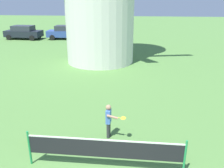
{
  "coord_description": "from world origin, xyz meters",
  "views": [
    {
      "loc": [
        0.54,
        -3.12,
        4.67
      ],
      "look_at": [
        -0.24,
        4.38,
        1.88
      ],
      "focal_mm": 37.89,
      "sensor_mm": 36.0,
      "label": 1
    }
  ],
  "objects_px": {
    "player_far": "(109,119)",
    "parked_car_black": "(24,32)",
    "stray_ball": "(31,138)",
    "tennis_net": "(105,149)",
    "parked_car_blue": "(67,32)"
  },
  "relations": [
    {
      "from": "player_far",
      "to": "parked_car_blue",
      "type": "bearing_deg",
      "value": 110.06
    },
    {
      "from": "parked_car_blue",
      "to": "tennis_net",
      "type": "bearing_deg",
      "value": -71.23
    },
    {
      "from": "tennis_net",
      "to": "parked_car_black",
      "type": "height_order",
      "value": "parked_car_black"
    },
    {
      "from": "player_far",
      "to": "stray_ball",
      "type": "relative_size",
      "value": 4.98
    },
    {
      "from": "tennis_net",
      "to": "player_far",
      "type": "distance_m",
      "value": 1.67
    },
    {
      "from": "parked_car_black",
      "to": "player_far",
      "type": "bearing_deg",
      "value": -57.72
    },
    {
      "from": "tennis_net",
      "to": "parked_car_blue",
      "type": "bearing_deg",
      "value": 108.77
    },
    {
      "from": "player_far",
      "to": "parked_car_black",
      "type": "relative_size",
      "value": 0.29
    },
    {
      "from": "parked_car_black",
      "to": "tennis_net",
      "type": "bearing_deg",
      "value": -59.68
    },
    {
      "from": "tennis_net",
      "to": "parked_car_blue",
      "type": "xyz_separation_m",
      "value": [
        -7.36,
        21.66,
        0.13
      ]
    },
    {
      "from": "tennis_net",
      "to": "parked_car_blue",
      "type": "relative_size",
      "value": 0.99
    },
    {
      "from": "player_far",
      "to": "parked_car_black",
      "type": "bearing_deg",
      "value": 122.28
    },
    {
      "from": "parked_car_black",
      "to": "parked_car_blue",
      "type": "bearing_deg",
      "value": 6.05
    },
    {
      "from": "player_far",
      "to": "stray_ball",
      "type": "height_order",
      "value": "player_far"
    },
    {
      "from": "tennis_net",
      "to": "parked_car_black",
      "type": "xyz_separation_m",
      "value": [
        -12.36,
        21.14,
        0.13
      ]
    }
  ]
}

